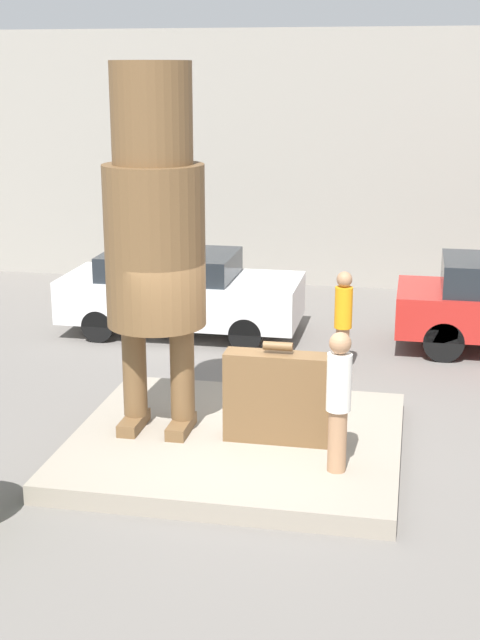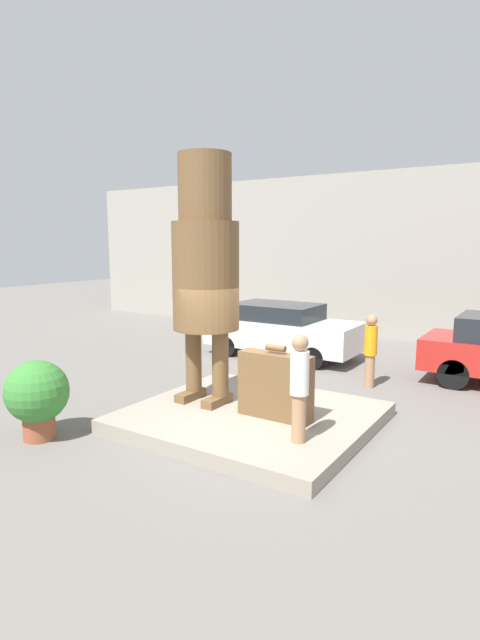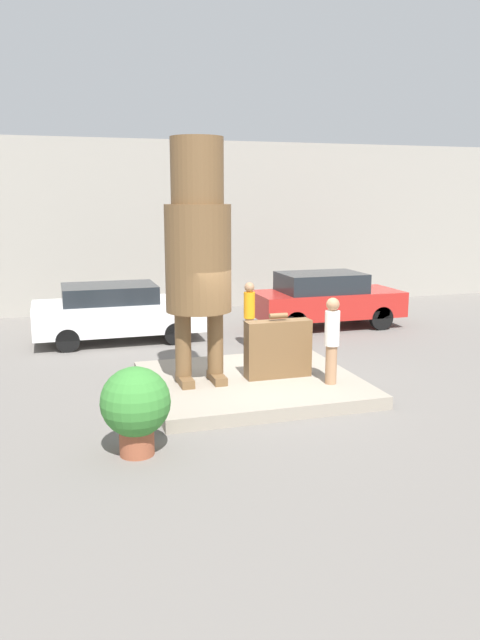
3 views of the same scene
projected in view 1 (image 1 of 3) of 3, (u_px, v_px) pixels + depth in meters
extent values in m
plane|color=slate|center=(237.00, 452.00, 11.73)|extent=(60.00, 60.00, 0.00)
cube|color=gray|center=(237.00, 443.00, 11.69)|extent=(4.24, 3.89, 0.25)
cube|color=gray|center=(322.00, 160.00, 20.22)|extent=(28.00, 0.60, 5.74)
cube|color=brown|center=(134.00, 422.00, 11.85)|extent=(0.25, 0.73, 0.16)
cube|color=brown|center=(181.00, 426.00, 11.72)|extent=(0.25, 0.73, 0.16)
cylinder|color=brown|center=(135.00, 369.00, 11.75)|extent=(0.32, 0.32, 1.28)
cylinder|color=brown|center=(182.00, 372.00, 11.63)|extent=(0.32, 0.32, 1.28)
cylinder|color=brown|center=(155.00, 246.00, 11.24)|extent=(1.28, 1.28, 2.05)
cylinder|color=brown|center=(152.00, 113.00, 10.80)|extent=(1.00, 1.00, 1.23)
cube|color=brown|center=(277.00, 397.00, 11.33)|extent=(1.35, 0.36, 1.17)
cylinder|color=brown|center=(278.00, 346.00, 11.14)|extent=(0.37, 0.11, 0.11)
cylinder|color=#A87A56|center=(337.00, 440.00, 10.51)|extent=(0.22, 0.22, 0.77)
cylinder|color=white|center=(339.00, 382.00, 10.32)|extent=(0.29, 0.29, 0.69)
sphere|color=#A87A56|center=(340.00, 343.00, 10.19)|extent=(0.26, 0.26, 0.26)
cube|color=silver|center=(182.00, 297.00, 16.82)|extent=(4.46, 1.88, 0.80)
cube|color=#1E2328|center=(170.00, 264.00, 16.69)|extent=(2.45, 1.69, 0.46)
cylinder|color=black|center=(262.00, 310.00, 17.47)|extent=(0.60, 0.18, 0.60)
cylinder|color=black|center=(245.00, 334.00, 15.87)|extent=(0.60, 0.18, 0.60)
cylinder|color=black|center=(127.00, 303.00, 17.99)|extent=(0.60, 0.18, 0.60)
cylinder|color=black|center=(98.00, 326.00, 16.39)|extent=(0.60, 0.18, 0.60)
cylinder|color=black|center=(442.00, 316.00, 16.88)|extent=(0.70, 0.18, 0.70)
cylinder|color=black|center=(444.00, 342.00, 15.27)|extent=(0.70, 0.18, 0.70)
cylinder|color=#A87A56|center=(342.00, 350.00, 14.71)|extent=(0.22, 0.22, 0.77)
cylinder|color=orange|center=(344.00, 307.00, 14.51)|extent=(0.29, 0.29, 0.68)
sphere|color=#A87A56|center=(344.00, 279.00, 14.39)|extent=(0.26, 0.26, 0.26)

